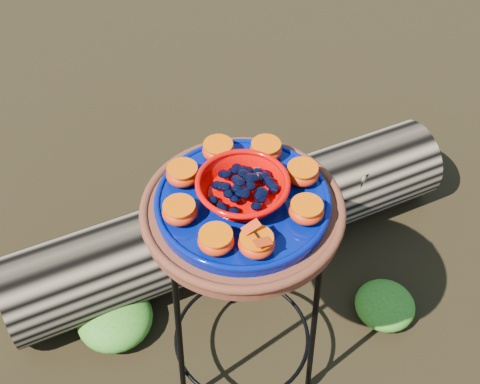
{
  "coord_description": "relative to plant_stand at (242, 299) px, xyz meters",
  "views": [
    {
      "loc": [
        -0.13,
        -0.91,
        1.77
      ],
      "look_at": [
        -0.01,
        0.0,
        0.79
      ],
      "focal_mm": 45.0,
      "sensor_mm": 36.0,
      "label": 1
    }
  ],
  "objects": [
    {
      "name": "butterfly",
      "position": [
        0.01,
        -0.15,
        0.46
      ],
      "size": [
        0.1,
        0.08,
        0.01
      ],
      "primitive_type": null,
      "rotation": [
        0.0,
        0.0,
        0.37
      ],
      "color": "red",
      "rests_on": "orange_half_0"
    },
    {
      "name": "ground",
      "position": [
        0.0,
        0.0,
        -0.35
      ],
      "size": [
        60.0,
        60.0,
        0.0
      ],
      "primitive_type": "plane",
      "color": "black"
    },
    {
      "name": "foliage_back",
      "position": [
        -0.1,
        0.49,
        -0.27
      ],
      "size": [
        0.32,
        0.32,
        0.16
      ],
      "primitive_type": "ellipsoid",
      "color": "#236916",
      "rests_on": "ground"
    },
    {
      "name": "orange_half_3",
      "position": [
        0.07,
        0.13,
        0.44
      ],
      "size": [
        0.08,
        0.08,
        0.04
      ],
      "primitive_type": "ellipsoid",
      "color": "#B0120D",
      "rests_on": "cobalt_plate"
    },
    {
      "name": "orange_half_1",
      "position": [
        0.13,
        -0.07,
        0.44
      ],
      "size": [
        0.08,
        0.08,
        0.04
      ],
      "primitive_type": "ellipsoid",
      "color": "#B0120D",
      "rests_on": "cobalt_plate"
    },
    {
      "name": "orange_half_6",
      "position": [
        -0.14,
        -0.04,
        0.44
      ],
      "size": [
        0.08,
        0.08,
        0.04
      ],
      "primitive_type": "ellipsoid",
      "color": "#B0120D",
      "rests_on": "cobalt_plate"
    },
    {
      "name": "foliage_left",
      "position": [
        -0.39,
        0.17,
        -0.29
      ],
      "size": [
        0.25,
        0.25,
        0.12
      ],
      "primitive_type": "ellipsoid",
      "color": "#236916",
      "rests_on": "ground"
    },
    {
      "name": "orange_half_4",
      "position": [
        -0.04,
        0.14,
        0.44
      ],
      "size": [
        0.08,
        0.08,
        0.04
      ],
      "primitive_type": "ellipsoid",
      "color": "#B0120D",
      "rests_on": "cobalt_plate"
    },
    {
      "name": "terracotta_saucer",
      "position": [
        0.0,
        0.0,
        0.37
      ],
      "size": [
        0.46,
        0.46,
        0.04
      ],
      "primitive_type": "cylinder",
      "color": "#4E1813",
      "rests_on": "plant_stand"
    },
    {
      "name": "glass_gems",
      "position": [
        0.0,
        0.0,
        0.48
      ],
      "size": [
        0.15,
        0.15,
        0.03
      ],
      "primitive_type": null,
      "color": "black",
      "rests_on": "red_bowl"
    },
    {
      "name": "driftwood_log",
      "position": [
        0.03,
        0.45,
        -0.2
      ],
      "size": [
        1.63,
        0.88,
        0.3
      ],
      "primitive_type": null,
      "rotation": [
        0.0,
        0.0,
        0.31
      ],
      "color": "black",
      "rests_on": "ground"
    },
    {
      "name": "plant_stand",
      "position": [
        0.0,
        0.0,
        0.0
      ],
      "size": [
        0.44,
        0.44,
        0.7
      ],
      "primitive_type": null,
      "color": "black",
      "rests_on": "ground"
    },
    {
      "name": "orange_half_0",
      "position": [
        0.01,
        -0.15,
        0.44
      ],
      "size": [
        0.08,
        0.08,
        0.04
      ],
      "primitive_type": "ellipsoid",
      "color": "#B0120D",
      "rests_on": "cobalt_plate"
    },
    {
      "name": "orange_half_5",
      "position": [
        -0.13,
        0.07,
        0.44
      ],
      "size": [
        0.08,
        0.08,
        0.04
      ],
      "primitive_type": "ellipsoid",
      "color": "#B0120D",
      "rests_on": "cobalt_plate"
    },
    {
      "name": "orange_half_2",
      "position": [
        0.14,
        0.04,
        0.44
      ],
      "size": [
        0.08,
        0.08,
        0.04
      ],
      "primitive_type": "ellipsoid",
      "color": "#B0120D",
      "rests_on": "cobalt_plate"
    },
    {
      "name": "orange_half_7",
      "position": [
        -0.07,
        -0.13,
        0.44
      ],
      "size": [
        0.08,
        0.08,
        0.04
      ],
      "primitive_type": "ellipsoid",
      "color": "#B0120D",
      "rests_on": "cobalt_plate"
    },
    {
      "name": "foliage_right",
      "position": [
        0.5,
        0.11,
        -0.3
      ],
      "size": [
        0.2,
        0.2,
        0.1
      ],
      "primitive_type": "ellipsoid",
      "color": "#236916",
      "rests_on": "ground"
    },
    {
      "name": "red_bowl",
      "position": [
        0.0,
        0.0,
        0.44
      ],
      "size": [
        0.2,
        0.2,
        0.06
      ],
      "primitive_type": null,
      "color": "#CD0300",
      "rests_on": "cobalt_plate"
    },
    {
      "name": "cobalt_plate",
      "position": [
        0.0,
        0.0,
        0.4
      ],
      "size": [
        0.4,
        0.4,
        0.03
      ],
      "primitive_type": "cylinder",
      "color": "#02135F",
      "rests_on": "terracotta_saucer"
    }
  ]
}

